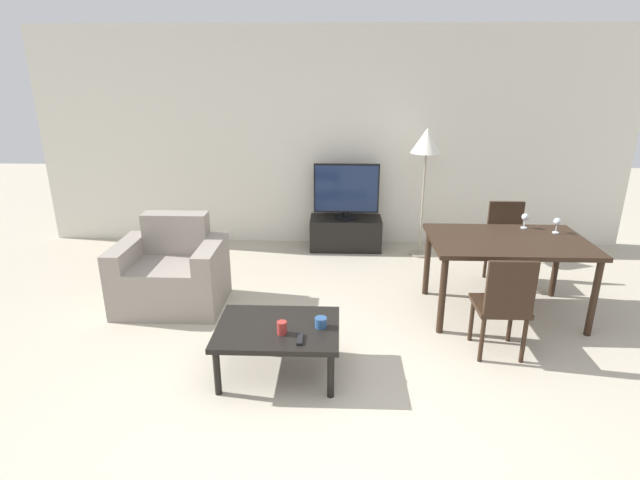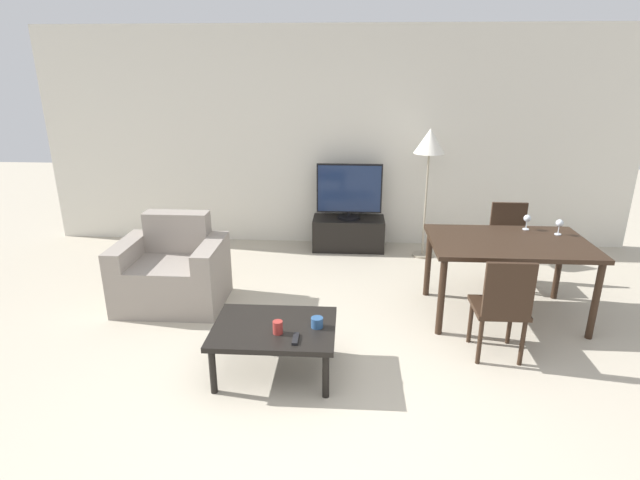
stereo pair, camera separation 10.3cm
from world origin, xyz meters
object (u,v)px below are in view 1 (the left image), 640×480
tv (346,191)px  dining_chair_far (506,239)px  floor_lamp (427,146)px  cup_white_near (282,328)px  armchair (172,274)px  wine_glass_left (557,222)px  dining_chair_near (504,302)px  tv_stand (346,233)px  wine_glass_center (525,218)px  coffee_table (278,332)px  dining_table (508,247)px  cup_colored_far (321,322)px  remote_primary (300,339)px

tv → dining_chair_far: bearing=-29.6°
floor_lamp → cup_white_near: size_ratio=16.02×
armchair → dining_chair_far: dining_chair_far is taller
floor_lamp → wine_glass_left: 1.75m
dining_chair_near → wine_glass_left: wine_glass_left is taller
dining_chair_far → tv_stand: bearing=150.3°
wine_glass_center → coffee_table: bearing=-148.1°
tv → dining_table: 2.26m
tv_stand → cup_white_near: bearing=-99.6°
dining_chair_far → cup_colored_far: dining_chair_far is taller
tv_stand → dining_table: 2.30m
tv_stand → dining_chair_far: bearing=-29.7°
dining_table → cup_colored_far: bearing=-147.7°
wine_glass_left → wine_glass_center: bearing=151.0°
tv_stand → armchair: bearing=-135.6°
tv_stand → floor_lamp: bearing=-12.8°
armchair → tv: (1.70, 1.66, 0.44)m
dining_table → wine_glass_left: bearing=21.8°
tv → remote_primary: bearing=-96.8°
dining_chair_far → floor_lamp: 1.39m
dining_chair_near → cup_white_near: size_ratio=8.92×
tv → dining_chair_near: tv is taller
cup_white_near → wine_glass_left: 2.82m
cup_colored_far → dining_chair_far: bearing=43.6°
cup_white_near → wine_glass_center: (2.19, 1.50, 0.40)m
armchair → wine_glass_left: 3.69m
tv_stand → wine_glass_center: size_ratio=6.15×
dining_table → cup_colored_far: 1.98m
cup_colored_far → wine_glass_center: size_ratio=0.62×
tv → wine_glass_left: tv is taller
dining_chair_near → cup_colored_far: bearing=-168.4°
coffee_table → tv: bearing=79.1°
coffee_table → wine_glass_center: wine_glass_center is taller
cup_white_near → wine_glass_left: bearing=29.2°
armchair → tv: bearing=44.3°
cup_white_near → cup_colored_far: size_ratio=1.08×
tv_stand → floor_lamp: (0.91, -0.21, 1.14)m
tv_stand → dining_chair_near: 2.78m
dining_table → dining_chair_far: (0.25, 0.76, -0.18)m
dining_chair_far → cup_colored_far: 2.63m
floor_lamp → coffee_table: bearing=-119.3°
tv_stand → dining_chair_far: size_ratio=1.04×
wine_glass_center → armchair: bearing=-175.5°
remote_primary → dining_table: bearing=34.7°
cup_colored_far → dining_table: bearing=32.3°
dining_table → coffee_table: bearing=-152.0°
dining_table → armchair: bearing=178.8°
tv_stand → tv: 0.55m
remote_primary → wine_glass_center: wine_glass_center is taller
coffee_table → floor_lamp: 3.12m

